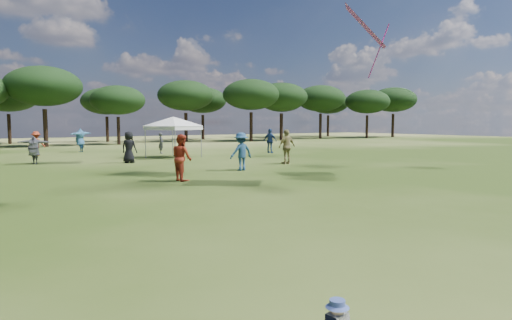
{
  "coord_description": "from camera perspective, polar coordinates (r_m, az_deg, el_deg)",
  "views": [
    {
      "loc": [
        -2.68,
        -0.6,
        2.31
      ],
      "look_at": [
        0.19,
        3.68,
        1.85
      ],
      "focal_mm": 30.0,
      "sensor_mm": 36.0,
      "label": 1
    }
  ],
  "objects": [
    {
      "name": "festival_crowd",
      "position": [
        25.62,
        -23.56,
        1.45
      ],
      "size": [
        29.5,
        21.3,
        1.93
      ],
      "color": "navy",
      "rests_on": "ground"
    },
    {
      "name": "tent_right",
      "position": [
        28.42,
        -10.96,
        5.44
      ],
      "size": [
        5.0,
        5.0,
        2.98
      ],
      "rotation": [
        0.0,
        0.0,
        0.43
      ],
      "color": "gray",
      "rests_on": "ground"
    },
    {
      "name": "tree_line",
      "position": [
        48.37,
        -27.96,
        8.15
      ],
      "size": [
        108.78,
        17.63,
        7.77
      ],
      "color": "black",
      "rests_on": "ground"
    }
  ]
}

